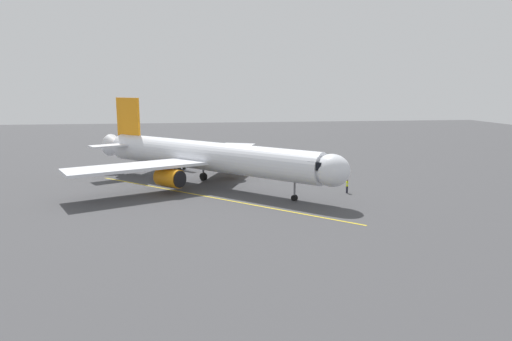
{
  "coord_description": "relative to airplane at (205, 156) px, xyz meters",
  "views": [
    {
      "loc": [
        1.09,
        60.05,
        13.07
      ],
      "look_at": [
        -6.5,
        5.85,
        3.0
      ],
      "focal_mm": 31.95,
      "sensor_mm": 36.0,
      "label": 1
    }
  ],
  "objects": [
    {
      "name": "ground_crew_marshaller",
      "position": [
        -17.38,
        6.53,
        -3.12
      ],
      "size": [
        0.34,
        0.45,
        1.71
      ],
      "color": "#23232D",
      "rests_on": "ground"
    },
    {
      "name": "ground_plane",
      "position": [
        0.48,
        -0.16,
        -4.0
      ],
      "size": [
        220.0,
        220.0,
        0.0
      ],
      "primitive_type": "plane",
      "color": "#424244"
    },
    {
      "name": "airplane",
      "position": [
        0.0,
        0.0,
        0.0
      ],
      "size": [
        33.31,
        32.83,
        11.5
      ],
      "color": "silver",
      "rests_on": "ground"
    },
    {
      "name": "apron_lead_in_line",
      "position": [
        -0.2,
        6.19,
        -4.0
      ],
      "size": [
        29.23,
        27.66,
        0.01
      ],
      "primitive_type": "cube",
      "rotation": [
        0.0,
        0.0,
        0.81
      ],
      "color": "yellow",
      "rests_on": "ground"
    },
    {
      "name": "belt_loader_near_nose",
      "position": [
        4.1,
        -13.27,
        -3.29
      ],
      "size": [
        4.31,
        3.81,
        2.32
      ],
      "color": "#2D3899",
      "rests_on": "ground"
    }
  ]
}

